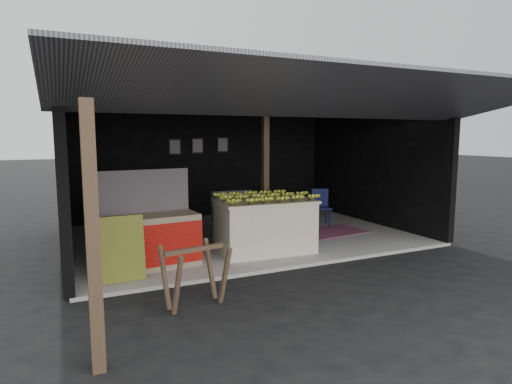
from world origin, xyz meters
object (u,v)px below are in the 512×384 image
sawhorse (195,269)px  water_barrel (308,232)px  banana_table (265,226)px  plastic_chair (321,204)px  white_crate (235,216)px  neighbor_stall (150,238)px

sawhorse → water_barrel: sawhorse is taller
banana_table → plastic_chair: banana_table is taller
banana_table → water_barrel: banana_table is taller
sawhorse → plastic_chair: 5.39m
white_crate → neighbor_stall: size_ratio=0.62×
water_barrel → plastic_chair: (1.26, 1.47, 0.26)m
neighbor_stall → water_barrel: 3.12m
banana_table → water_barrel: (1.00, 0.11, -0.24)m
banana_table → water_barrel: bearing=9.6°
white_crate → water_barrel: 1.52m
neighbor_stall → plastic_chair: bearing=15.8°
white_crate → neighbor_stall: (-1.96, -1.13, -0.02)m
sawhorse → neighbor_stall: bearing=87.0°
neighbor_stall → sawhorse: bearing=-88.2°
banana_table → sawhorse: (-1.90, -1.84, -0.04)m
white_crate → sawhorse: 3.40m
neighbor_stall → sawhorse: (0.20, -1.78, -0.03)m
neighbor_stall → plastic_chair: (4.37, 1.64, 0.03)m
white_crate → plastic_chair: 2.46m
banana_table → white_crate: size_ratio=1.84×
banana_table → white_crate: bearing=101.2°
white_crate → water_barrel: white_crate is taller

